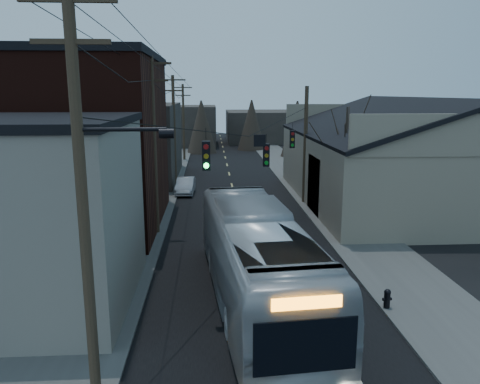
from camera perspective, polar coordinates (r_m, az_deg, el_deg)
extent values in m
cube|color=black|center=(39.24, -0.85, 0.22)|extent=(9.00, 110.00, 0.02)
cube|color=#474744|center=(39.46, -10.32, 0.17)|extent=(4.00, 110.00, 0.12)
cube|color=#474744|center=(40.07, 8.47, 0.41)|extent=(4.00, 110.00, 0.12)
cube|color=gray|center=(19.32, -25.26, -2.79)|extent=(8.00, 8.00, 7.00)
cube|color=black|center=(29.66, -19.65, 5.44)|extent=(10.00, 12.00, 10.00)
cube|color=#2F2A25|center=(45.24, -13.42, 5.95)|extent=(9.00, 14.00, 7.00)
cube|color=gray|center=(36.94, 20.15, 2.66)|extent=(16.00, 20.00, 5.00)
cube|color=black|center=(35.12, 14.54, 8.81)|extent=(8.16, 20.60, 2.86)
cube|color=black|center=(38.36, 26.10, 8.22)|extent=(8.16, 20.60, 2.86)
cube|color=#2F2A25|center=(73.65, -6.92, 8.05)|extent=(10.00, 12.00, 6.00)
cube|color=#2F2A25|center=(79.05, 2.83, 8.02)|extent=(12.00, 14.00, 5.00)
cone|color=black|center=(29.90, 12.65, 3.18)|extent=(0.40, 0.40, 7.20)
cylinder|color=#382B1E|center=(12.12, -18.59, -2.03)|extent=(0.28, 0.28, 10.50)
cube|color=#382B1E|center=(11.96, -20.25, 21.14)|extent=(2.20, 0.12, 0.12)
cylinder|color=#382B1E|center=(26.72, -10.42, 5.28)|extent=(0.28, 0.28, 10.00)
cube|color=#382B1E|center=(26.59, -10.81, 15.17)|extent=(2.20, 0.12, 0.12)
cylinder|color=#382B1E|center=(41.61, -8.03, 7.38)|extent=(0.28, 0.28, 9.50)
cube|color=#382B1E|center=(41.49, -8.21, 13.38)|extent=(2.20, 0.12, 0.12)
cylinder|color=#382B1E|center=(56.56, -6.89, 8.37)|extent=(0.28, 0.28, 9.00)
cube|color=#382B1E|center=(56.45, -7.00, 12.53)|extent=(2.20, 0.12, 0.12)
cylinder|color=#382B1E|center=(34.27, 7.96, 5.56)|extent=(0.28, 0.28, 8.50)
cube|color=black|center=(16.00, -4.14, 4.43)|extent=(0.28, 0.20, 1.00)
cube|color=black|center=(20.68, 3.22, 4.50)|extent=(0.28, 0.20, 1.00)
cube|color=black|center=(26.89, 6.38, 6.41)|extent=(0.28, 0.20, 1.00)
imported|color=#A7ADB3|center=(18.08, 2.04, -8.12)|extent=(4.25, 13.37, 3.66)
imported|color=#9FA1A7|center=(38.12, -6.65, 0.77)|extent=(1.52, 3.99, 1.30)
cylinder|color=black|center=(18.85, 17.48, -12.48)|extent=(0.23, 0.23, 0.59)
sphere|color=black|center=(18.72, 17.54, -11.58)|extent=(0.25, 0.25, 0.25)
cylinder|color=black|center=(18.83, 17.49, -12.35)|extent=(0.35, 0.14, 0.12)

